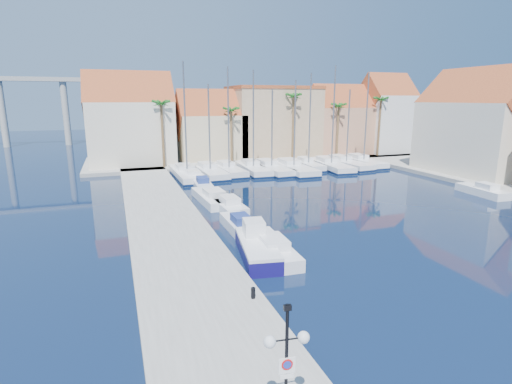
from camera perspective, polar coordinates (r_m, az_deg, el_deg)
ground at (r=22.08m, az=17.88°, el=-14.36°), size 260.00×260.00×0.00m
quay_west at (r=30.61m, az=-12.16°, el=-5.66°), size 6.00×77.00×0.50m
shore_north at (r=67.87m, az=0.00°, el=4.94°), size 54.00×16.00×0.50m
lamp_post at (r=12.12m, az=4.41°, el=-21.37°), size 1.34×0.47×3.97m
bollard at (r=19.99m, az=-0.41°, el=-14.23°), size 0.22×0.22×0.55m
fishing_boat at (r=25.94m, az=0.09°, el=-7.74°), size 2.99×6.37×2.14m
motorboat_west_0 at (r=26.28m, az=2.09°, el=-7.94°), size 2.44×6.76×1.40m
motorboat_west_1 at (r=30.92m, az=-2.40°, el=-4.66°), size 1.75×5.45×1.40m
motorboat_west_2 at (r=36.66m, az=-4.00°, el=-1.82°), size 2.25×6.31×1.40m
motorboat_west_3 at (r=39.58m, az=-6.27°, el=-0.74°), size 2.76×7.59×1.40m
motorboat_west_4 at (r=45.95m, az=-7.70°, el=1.17°), size 2.15×5.64×1.40m
motorboat_west_5 at (r=50.57m, az=-9.09°, el=2.22°), size 2.24×6.90×1.40m
motorboat_west_6 at (r=54.35m, az=-9.86°, el=2.95°), size 2.46×6.05×1.40m
motorboat_east_1 at (r=48.58m, az=29.66°, el=0.19°), size 2.20×5.84×1.40m
sailboat_0 at (r=52.27m, az=-9.92°, el=2.63°), size 3.19×11.35×14.40m
sailboat_1 at (r=53.52m, az=-6.70°, el=2.97°), size 3.15×10.55×11.81m
sailboat_2 at (r=54.54m, az=-4.04°, el=3.26°), size 3.08×9.76×13.99m
sailboat_3 at (r=55.37m, az=-0.55°, el=3.42°), size 3.07×10.40×13.65m
sailboat_4 at (r=55.81m, az=1.97°, el=3.46°), size 3.62×11.17×11.20m
sailboat_5 at (r=56.38m, az=5.15°, el=3.51°), size 3.44×12.06×12.38m
sailboat_6 at (r=58.93m, az=7.32°, el=3.95°), size 2.66×8.53×13.49m
sailboat_7 at (r=59.25m, az=10.44°, el=3.85°), size 3.83×11.40×14.44m
sailboat_8 at (r=61.51m, az=12.41°, el=4.06°), size 3.86×11.23×11.27m
sailboat_9 at (r=63.49m, az=14.82°, el=4.24°), size 2.93×10.38×13.81m
building_0 at (r=62.47m, az=-17.49°, el=9.41°), size 12.30×9.00×13.50m
building_1 at (r=64.13m, az=-6.53°, el=8.91°), size 10.30×8.00×11.00m
building_2 at (r=68.32m, az=2.41°, el=10.05°), size 14.20×10.20×11.50m
building_3 at (r=72.79m, az=11.64°, el=9.67°), size 10.30×8.00×12.00m
building_4 at (r=76.95m, az=17.92°, el=10.31°), size 8.30×8.00×14.00m
building_6 at (r=59.40m, az=29.27°, el=8.19°), size 9.00×14.30×13.50m
palm_0 at (r=57.69m, az=-13.40°, el=11.94°), size 2.60×2.60×10.15m
palm_1 at (r=59.65m, az=-3.58°, el=11.39°), size 2.60×2.60×9.15m
palm_2 at (r=63.10m, az=5.39°, el=13.16°), size 2.60×2.60×11.15m
palm_3 at (r=66.86m, az=11.74°, el=11.74°), size 2.60×2.60×9.65m
palm_4 at (r=71.29m, az=17.42°, el=12.25°), size 2.60×2.60×10.65m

